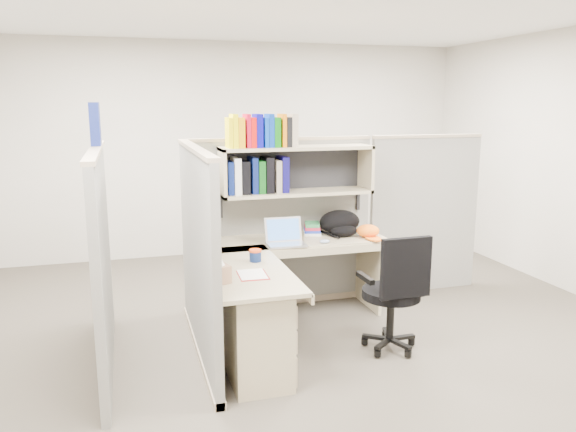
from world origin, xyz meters
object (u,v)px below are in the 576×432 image
object	(u,v)px
desk	(270,307)
task_chair	(393,310)
laptop	(286,232)
backpack	(342,223)
snack_canister	(255,255)

from	to	relation	value
desk	task_chair	world-z (taller)	task_chair
laptop	backpack	world-z (taller)	laptop
desk	backpack	distance (m)	1.34
backpack	desk	bearing A→B (deg)	-131.34
desk	laptop	world-z (taller)	laptop
desk	laptop	bearing A→B (deg)	64.43
desk	task_chair	bearing A→B (deg)	-6.40
backpack	task_chair	world-z (taller)	task_chair
desk	task_chair	xyz separation A→B (m)	(0.97, -0.11, -0.10)
laptop	snack_canister	world-z (taller)	laptop
backpack	snack_canister	distance (m)	1.17
snack_canister	task_chair	xyz separation A→B (m)	(1.03, -0.35, -0.44)
backpack	task_chair	size ratio (longest dim) A/B	0.40
snack_canister	task_chair	bearing A→B (deg)	-19.07
desk	laptop	xyz separation A→B (m)	(0.32, 0.66, 0.41)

